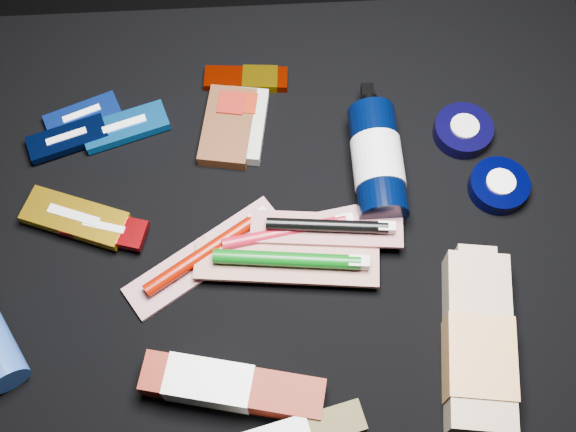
{
  "coord_description": "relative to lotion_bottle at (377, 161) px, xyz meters",
  "views": [
    {
      "loc": [
        -0.01,
        -0.4,
        1.28
      ],
      "look_at": [
        0.01,
        0.01,
        0.42
      ],
      "focal_mm": 45.0,
      "sensor_mm": 36.0,
      "label": 1
    }
  ],
  "objects": [
    {
      "name": "ground",
      "position": [
        -0.14,
        -0.08,
        -0.43
      ],
      "size": [
        3.0,
        3.0,
        0.0
      ],
      "primitive_type": "plane",
      "color": "black",
      "rests_on": "ground"
    },
    {
      "name": "cloth_table",
      "position": [
        -0.14,
        -0.08,
        -0.23
      ],
      "size": [
        0.98,
        0.78,
        0.4
      ],
      "primitive_type": "cube",
      "color": "black",
      "rests_on": "ground"
    },
    {
      "name": "luna_bar_0",
      "position": [
        -0.41,
        0.11,
        -0.03
      ],
      "size": [
        0.11,
        0.08,
        0.01
      ],
      "rotation": [
        0.0,
        0.0,
        0.38
      ],
      "color": "#0F2F99",
      "rests_on": "cloth_table"
    },
    {
      "name": "luna_bar_1",
      "position": [
        -0.35,
        0.09,
        -0.02
      ],
      "size": [
        0.13,
        0.08,
        0.02
      ],
      "rotation": [
        0.0,
        0.0,
        0.31
      ],
      "color": "#0E62B6",
      "rests_on": "cloth_table"
    },
    {
      "name": "luna_bar_2",
      "position": [
        -0.43,
        0.07,
        -0.02
      ],
      "size": [
        0.12,
        0.07,
        0.01
      ],
      "rotation": [
        0.0,
        0.0,
        0.33
      ],
      "color": "black",
      "rests_on": "cloth_table"
    },
    {
      "name": "luna_bar_3",
      "position": [
        -0.41,
        -0.05,
        -0.02
      ],
      "size": [
        0.15,
        0.1,
        0.02
      ],
      "rotation": [
        0.0,
        0.0,
        -0.36
      ],
      "color": "#BF8C0F",
      "rests_on": "cloth_table"
    },
    {
      "name": "luna_bar_4",
      "position": [
        -0.37,
        -0.07,
        -0.02
      ],
      "size": [
        0.12,
        0.07,
        0.01
      ],
      "rotation": [
        0.0,
        0.0,
        -0.28
      ],
      "color": "maroon",
      "rests_on": "cloth_table"
    },
    {
      "name": "clif_bar_0",
      "position": [
        -0.2,
        0.09,
        -0.02
      ],
      "size": [
        0.09,
        0.14,
        0.02
      ],
      "rotation": [
        0.0,
        0.0,
        -0.17
      ],
      "color": "#4D2813",
      "rests_on": "cloth_table"
    },
    {
      "name": "clif_bar_1",
      "position": [
        -0.18,
        0.09,
        -0.02
      ],
      "size": [
        0.08,
        0.13,
        0.02
      ],
      "rotation": [
        0.0,
        0.0,
        -0.16
      ],
      "color": "#ACACA5",
      "rests_on": "cloth_table"
    },
    {
      "name": "power_bar",
      "position": [
        -0.17,
        0.17,
        -0.03
      ],
      "size": [
        0.12,
        0.05,
        0.02
      ],
      "rotation": [
        0.0,
        0.0,
        -0.08
      ],
      "color": "#710E00",
      "rests_on": "cloth_table"
    },
    {
      "name": "lotion_bottle",
      "position": [
        0.0,
        0.0,
        0.0
      ],
      "size": [
        0.07,
        0.21,
        0.07
      ],
      "rotation": [
        0.0,
        0.0,
        0.0
      ],
      "color": "black",
      "rests_on": "cloth_table"
    },
    {
      "name": "cream_tin_upper",
      "position": [
        0.13,
        0.06,
        -0.02
      ],
      "size": [
        0.08,
        0.08,
        0.03
      ],
      "rotation": [
        0.0,
        0.0,
        -0.08
      ],
      "color": "black",
      "rests_on": "cloth_table"
    },
    {
      "name": "cream_tin_lower",
      "position": [
        0.17,
        -0.03,
        -0.02
      ],
      "size": [
        0.08,
        0.08,
        0.03
      ],
      "rotation": [
        0.0,
        0.0,
        -0.18
      ],
      "color": "black",
      "rests_on": "cloth_table"
    },
    {
      "name": "bodywash_bottle",
      "position": [
        0.1,
        -0.26,
        -0.01
      ],
      "size": [
        0.11,
        0.24,
        0.05
      ],
      "rotation": [
        0.0,
        0.0,
        -0.14
      ],
      "color": "tan",
      "rests_on": "cloth_table"
    },
    {
      "name": "toothbrush_pack_0",
      "position": [
        -0.23,
        -0.11,
        -0.02
      ],
      "size": [
        0.22,
        0.17,
        0.03
      ],
      "rotation": [
        0.0,
        0.0,
        0.58
      ],
      "color": "beige",
      "rests_on": "cloth_table"
    },
    {
      "name": "toothbrush_pack_1",
      "position": [
        -0.13,
        -0.09,
        -0.02
      ],
      "size": [
        0.21,
        0.08,
        0.02
      ],
      "rotation": [
        0.0,
        0.0,
        0.16
      ],
      "color": "beige",
      "rests_on": "cloth_table"
    },
    {
      "name": "toothbrush_pack_2",
      "position": [
        -0.13,
        -0.14,
        -0.01
      ],
      "size": [
        0.24,
        0.08,
        0.03
      ],
      "rotation": [
        0.0,
        0.0,
        -0.1
      ],
      "color": "#B6AEAB",
      "rests_on": "cloth_table"
    },
    {
      "name": "toothbrush_pack_3",
      "position": [
        -0.07,
        -0.09,
        -0.0
      ],
      "size": [
        0.2,
        0.06,
        0.02
      ],
      "rotation": [
        0.0,
        0.0,
        -0.1
      ],
      "color": "#B8B3AC",
      "rests_on": "cloth_table"
    },
    {
      "name": "toothpaste_carton_red",
      "position": [
        -0.21,
        -0.29,
        -0.01
      ],
      "size": [
        0.22,
        0.09,
        0.04
      ],
      "rotation": [
        0.0,
        0.0,
        -0.22
      ],
      "color": "maroon",
      "rests_on": "cloth_table"
    }
  ]
}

